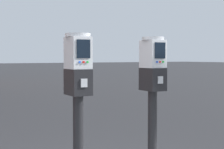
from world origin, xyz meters
The scene contains 2 objects.
parking_meter_near_kerb centered at (-0.04, -0.27, 1.16)m, with size 0.23×0.26×1.48m.
parking_meter_twin_adjacent centered at (0.78, -0.27, 1.16)m, with size 0.23×0.26×1.47m.
Camera 1 is at (-1.40, -2.91, 1.42)m, focal length 55.95 mm.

